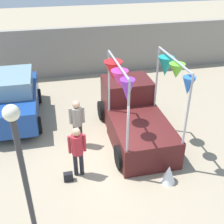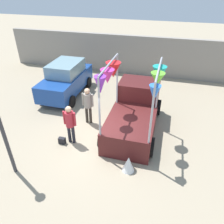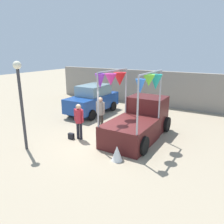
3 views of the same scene
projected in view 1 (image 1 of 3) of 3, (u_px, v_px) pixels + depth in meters
The scene contains 9 objects.
ground_plane at pixel (108, 162), 9.21m from camera, with size 60.00×60.00×0.00m, color gray.
vendor_truck at pixel (134, 113), 10.22m from camera, with size 2.43×4.05×3.25m.
parked_car at pixel (15, 97), 11.19m from camera, with size 1.88×4.00×1.88m.
person_customer at pixel (77, 148), 8.22m from camera, with size 0.53×0.34×1.70m.
person_vendor at pixel (77, 119), 9.53m from camera, with size 0.53×0.34×1.76m.
handbag at pixel (68, 177), 8.43m from camera, with size 0.28×0.16×0.28m, color black.
street_lamp at pixel (21, 160), 5.58m from camera, with size 0.32×0.32×3.67m.
brick_boundary_wall at pixel (78, 51), 15.10m from camera, with size 18.00×0.36×2.60m, color gray.
folded_kite_bundle_white at pixel (169, 174), 8.30m from camera, with size 0.44×0.44×0.60m, color white.
Camera 1 is at (-1.46, -6.99, 6.05)m, focal length 45.00 mm.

